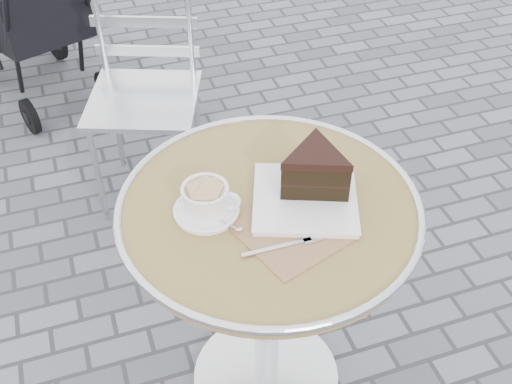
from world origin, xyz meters
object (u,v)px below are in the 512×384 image
object	(u,v)px
cafe_table	(268,254)
bistro_chair	(145,65)
cappuccino_set	(207,202)
baby_stroller	(22,8)
cake_plate_set	(313,178)

from	to	relation	value
cafe_table	bistro_chair	size ratio (longest dim) A/B	0.86
bistro_chair	cafe_table	bearing A→B (deg)	-63.39
cappuccino_set	bistro_chair	bearing A→B (deg)	112.22
cafe_table	cappuccino_set	bearing A→B (deg)	170.56
baby_stroller	cake_plate_set	bearing A→B (deg)	-92.11
cake_plate_set	baby_stroller	size ratio (longest dim) A/B	0.38
cappuccino_set	baby_stroller	bearing A→B (deg)	125.25
cafe_table	cake_plate_set	world-z (taller)	cake_plate_set
cafe_table	cappuccino_set	xyz separation A→B (m)	(-0.14, 0.02, 0.20)
bistro_chair	baby_stroller	xyz separation A→B (m)	(-0.40, 0.88, -0.11)
bistro_chair	baby_stroller	world-z (taller)	baby_stroller
cappuccino_set	bistro_chair	size ratio (longest dim) A/B	0.19
baby_stroller	bistro_chair	bearing A→B (deg)	-85.02
cake_plate_set	bistro_chair	world-z (taller)	bistro_chair
bistro_chair	cappuccino_set	bearing A→B (deg)	-71.21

